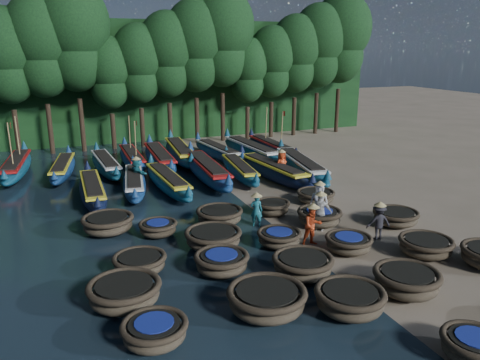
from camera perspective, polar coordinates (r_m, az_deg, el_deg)
name	(u,v)px	position (r m, az deg, el deg)	size (l,w,h in m)	color
ground	(276,228)	(21.26, 4.39, -5.80)	(120.00, 120.00, 0.00)	#7F6F5D
foliage_wall	(158,81)	(42.19, -9.97, 11.85)	(40.00, 3.00, 10.00)	black
coracle_3	(474,347)	(14.19, 26.67, -17.69)	(1.87, 1.87, 0.70)	#4C422F
coracle_5	(155,331)	(13.59, -10.37, -17.68)	(1.98, 1.98, 0.69)	#4C422F
coracle_6	(267,299)	(14.67, 3.29, -14.33)	(2.74, 2.74, 0.83)	#4C422F
coracle_7	(350,300)	(15.05, 13.23, -14.00)	(2.54, 2.54, 0.80)	#4C422F
coracle_8	(407,281)	(16.58, 19.64, -11.50)	(2.46, 2.46, 0.84)	#4C422F
coracle_10	(124,293)	(15.45, -13.91, -13.18)	(2.85, 2.85, 0.82)	#4C422F
coracle_11	(222,262)	(17.00, -2.26, -9.96)	(2.35, 2.35, 0.76)	#4C422F
coracle_12	(303,265)	(16.90, 7.66, -10.22)	(2.35, 2.35, 0.79)	#4C422F
coracle_13	(349,243)	(19.13, 13.10, -7.48)	(1.88, 1.88, 0.68)	#4C422F
coracle_14	(426,246)	(19.73, 21.71, -7.45)	(2.23, 2.23, 0.72)	#4C422F
coracle_15	(140,263)	(17.42, -12.13, -9.84)	(1.95, 1.95, 0.69)	#4C422F
coracle_16	(213,238)	(19.05, -3.29, -7.04)	(2.87, 2.87, 0.76)	#4C422F
coracle_17	(279,238)	(19.23, 4.80, -7.01)	(1.83, 1.83, 0.66)	#4C422F
coracle_18	(319,216)	(21.59, 9.66, -4.41)	(2.43, 2.43, 0.75)	#4C422F
coracle_19	(396,217)	(22.51, 18.46, -4.29)	(2.47, 2.47, 0.69)	#4C422F
coracle_20	(108,223)	(21.22, -15.81, -5.11)	(2.26, 2.26, 0.80)	#4C422F
coracle_21	(158,228)	(20.48, -9.95, -5.77)	(1.96, 1.96, 0.64)	#4C422F
coracle_22	(219,216)	(21.46, -2.52, -4.35)	(2.23, 2.23, 0.74)	#4C422F
coracle_23	(273,207)	(22.69, 3.99, -3.31)	(1.95, 1.95, 0.68)	#4C422F
coracle_24	(316,196)	(24.64, 9.22, -1.95)	(2.38, 2.38, 0.66)	#4C422F
long_boat_2	(93,190)	(26.09, -17.54, -1.17)	(1.44, 7.64, 1.34)	black
long_boat_3	(134,182)	(27.01, -12.77, -0.29)	(2.34, 7.22, 1.28)	navy
long_boat_4	(168,181)	(26.79, -8.80, -0.13)	(1.76, 7.85, 1.38)	navy
long_boat_5	(207,170)	(28.59, -4.04, 1.24)	(2.05, 9.18, 1.62)	navy
long_boat_6	(240,169)	(29.10, -0.05, 1.30)	(2.12, 7.37, 1.31)	navy
long_boat_7	(273,170)	(28.65, 4.00, 1.18)	(2.33, 8.46, 1.50)	black
long_boat_8	(301,166)	(29.75, 7.42, 1.71)	(3.04, 8.94, 1.59)	navy
long_boat_9	(16,166)	(32.76, -25.62, 1.51)	(2.22, 8.43, 3.59)	navy
long_boat_10	(63,168)	(31.50, -20.79, 1.38)	(2.35, 7.29, 1.30)	navy
long_boat_11	(106,164)	(31.51, -16.03, 1.86)	(1.79, 7.75, 1.37)	navy
long_boat_12	(132,158)	(32.91, -13.02, 2.65)	(1.44, 7.68, 3.26)	navy
long_boat_13	(159,158)	(32.29, -9.79, 2.70)	(1.86, 8.69, 1.53)	navy
long_boat_14	(180,152)	(33.76, -7.34, 3.41)	(2.27, 8.87, 1.57)	navy
long_boat_15	(218,151)	(34.00, -2.69, 3.49)	(2.17, 7.85, 1.39)	navy
long_boat_16	(251,150)	(34.00, 1.40, 3.65)	(2.15, 9.08, 1.60)	navy
long_boat_17	(271,147)	(35.39, 3.83, 4.00)	(1.42, 8.11, 3.45)	black
fisherman_0	(319,200)	(22.21, 9.63, -2.43)	(1.04, 0.98, 1.98)	beige
fisherman_1	(256,208)	(21.07, 2.02, -3.43)	(0.65, 0.57, 1.70)	#1A6471
fisherman_2	(313,224)	(19.34, 8.84, -5.36)	(0.85, 0.67, 1.90)	#B73A18
fisherman_3	(379,221)	(20.52, 16.56, -4.78)	(1.13, 0.81, 1.78)	black
fisherman_4	(320,211)	(20.86, 9.77, -3.71)	(1.06, 0.97, 1.93)	beige
fisherman_5	(137,172)	(27.51, -12.45, 0.93)	(0.96, 1.70, 1.94)	#1A6471
fisherman_6	(281,164)	(28.58, 5.08, 1.90)	(1.02, 0.85, 1.99)	#B73A18
tree_2	(7,54)	(37.75, -26.58, 13.53)	(4.51, 4.51, 10.63)	black
tree_3	(41,45)	(37.66, -23.12, 14.95)	(4.92, 4.92, 11.60)	black
tree_4	(74,35)	(37.72, -19.62, 16.32)	(5.34, 5.34, 12.58)	black
tree_5	(109,72)	(37.95, -15.69, 12.54)	(3.68, 3.68, 8.68)	black
tree_6	(139,63)	(38.26, -12.25, 13.80)	(4.09, 4.09, 9.65)	black
tree_7	(167,54)	(38.71, -8.85, 14.99)	(4.51, 4.51, 10.63)	black
tree_8	(195,45)	(39.30, -5.50, 16.10)	(4.92, 4.92, 11.60)	black
tree_9	(222,36)	(40.03, -2.22, 17.12)	(5.34, 5.34, 12.58)	black
tree_10	(248,70)	(40.90, 0.94, 13.32)	(3.68, 3.68, 8.68)	black
tree_11	(272,61)	(41.82, 3.94, 14.27)	(4.09, 4.09, 9.65)	black
tree_12	(296,53)	(42.85, 6.83, 15.14)	(4.51, 4.51, 10.63)	black
tree_13	(319,45)	(43.99, 9.60, 15.94)	(4.92, 4.92, 11.60)	black
tree_14	(341,37)	(45.23, 12.24, 16.66)	(5.34, 5.34, 12.58)	black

